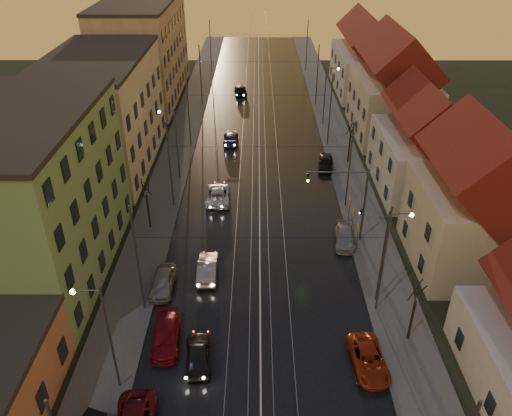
{
  "coord_description": "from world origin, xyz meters",
  "views": [
    {
      "loc": [
        -0.24,
        -18.91,
        25.69
      ],
      "look_at": [
        -0.34,
        18.53,
        3.09
      ],
      "focal_mm": 35.0,
      "sensor_mm": 36.0,
      "label": 1
    }
  ],
  "objects_px": {
    "traffic_light_mast": "(354,196)",
    "driving_car_1": "(207,268)",
    "street_lamp_2": "(173,137)",
    "parked_left_3": "(163,282)",
    "parked_right_2": "(326,163)",
    "street_lamp_1": "(388,249)",
    "driving_car_0": "(198,354)",
    "driving_car_2": "(218,194)",
    "parked_right_1": "(345,237)",
    "street_lamp_0": "(103,329)",
    "parked_left_2": "(166,336)",
    "driving_car_4": "(241,90)",
    "street_lamp_3": "(327,90)",
    "driving_car_3": "(231,138)",
    "parked_right_0": "(368,359)"
  },
  "relations": [
    {
      "from": "street_lamp_1",
      "to": "driving_car_0",
      "type": "distance_m",
      "value": 15.09
    },
    {
      "from": "street_lamp_2",
      "to": "driving_car_1",
      "type": "bearing_deg",
      "value": -74.02
    },
    {
      "from": "driving_car_1",
      "to": "parked_right_1",
      "type": "height_order",
      "value": "driving_car_1"
    },
    {
      "from": "driving_car_1",
      "to": "parked_left_3",
      "type": "distance_m",
      "value": 3.75
    },
    {
      "from": "parked_right_1",
      "to": "driving_car_4",
      "type": "bearing_deg",
      "value": 110.85
    },
    {
      "from": "parked_left_2",
      "to": "parked_right_2",
      "type": "bearing_deg",
      "value": 57.74
    },
    {
      "from": "driving_car_1",
      "to": "parked_right_1",
      "type": "bearing_deg",
      "value": -160.19
    },
    {
      "from": "driving_car_2",
      "to": "parked_right_1",
      "type": "bearing_deg",
      "value": 144.93
    },
    {
      "from": "street_lamp_1",
      "to": "street_lamp_3",
      "type": "relative_size",
      "value": 1.0
    },
    {
      "from": "traffic_light_mast",
      "to": "driving_car_0",
      "type": "distance_m",
      "value": 18.89
    },
    {
      "from": "street_lamp_1",
      "to": "driving_car_3",
      "type": "bearing_deg",
      "value": 113.2
    },
    {
      "from": "traffic_light_mast",
      "to": "street_lamp_2",
      "type": "bearing_deg",
      "value": 144.93
    },
    {
      "from": "traffic_light_mast",
      "to": "parked_left_2",
      "type": "relative_size",
      "value": 1.6
    },
    {
      "from": "street_lamp_3",
      "to": "parked_left_3",
      "type": "xyz_separation_m",
      "value": [
        -16.7,
        -34.65,
        -4.17
      ]
    },
    {
      "from": "street_lamp_2",
      "to": "traffic_light_mast",
      "type": "distance_m",
      "value": 20.89
    },
    {
      "from": "street_lamp_1",
      "to": "driving_car_1",
      "type": "relative_size",
      "value": 1.85
    },
    {
      "from": "street_lamp_1",
      "to": "parked_right_2",
      "type": "distance_m",
      "value": 23.0
    },
    {
      "from": "street_lamp_1",
      "to": "traffic_light_mast",
      "type": "bearing_deg",
      "value": 97.91
    },
    {
      "from": "driving_car_1",
      "to": "parked_left_2",
      "type": "relative_size",
      "value": 0.96
    },
    {
      "from": "driving_car_3",
      "to": "street_lamp_3",
      "type": "bearing_deg",
      "value": -153.93
    },
    {
      "from": "traffic_light_mast",
      "to": "driving_car_1",
      "type": "relative_size",
      "value": 1.66
    },
    {
      "from": "street_lamp_2",
      "to": "parked_right_2",
      "type": "relative_size",
      "value": 1.96
    },
    {
      "from": "parked_left_3",
      "to": "parked_right_2",
      "type": "height_order",
      "value": "parked_left_3"
    },
    {
      "from": "driving_car_1",
      "to": "parked_right_1",
      "type": "relative_size",
      "value": 1.03
    },
    {
      "from": "driving_car_1",
      "to": "parked_left_2",
      "type": "xyz_separation_m",
      "value": [
        -2.22,
        -7.4,
        -0.06
      ]
    },
    {
      "from": "traffic_light_mast",
      "to": "driving_car_0",
      "type": "relative_size",
      "value": 1.81
    },
    {
      "from": "driving_car_3",
      "to": "parked_right_1",
      "type": "height_order",
      "value": "driving_car_3"
    },
    {
      "from": "driving_car_2",
      "to": "parked_right_1",
      "type": "distance_m",
      "value": 14.02
    },
    {
      "from": "traffic_light_mast",
      "to": "driving_car_1",
      "type": "distance_m",
      "value": 13.77
    },
    {
      "from": "driving_car_2",
      "to": "parked_right_2",
      "type": "distance_m",
      "value": 13.94
    },
    {
      "from": "driving_car_0",
      "to": "driving_car_3",
      "type": "relative_size",
      "value": 0.9
    },
    {
      "from": "parked_left_2",
      "to": "street_lamp_2",
      "type": "bearing_deg",
      "value": 91.5
    },
    {
      "from": "street_lamp_3",
      "to": "parked_left_2",
      "type": "bearing_deg",
      "value": -111.09
    },
    {
      "from": "driving_car_3",
      "to": "parked_right_1",
      "type": "relative_size",
      "value": 1.06
    },
    {
      "from": "street_lamp_2",
      "to": "parked_left_3",
      "type": "bearing_deg",
      "value": -85.39
    },
    {
      "from": "street_lamp_0",
      "to": "parked_right_0",
      "type": "bearing_deg",
      "value": 5.9
    },
    {
      "from": "street_lamp_2",
      "to": "driving_car_4",
      "type": "xyz_separation_m",
      "value": [
        6.22,
        28.81,
        -4.11
      ]
    },
    {
      "from": "street_lamp_0",
      "to": "parked_left_2",
      "type": "distance_m",
      "value": 6.17
    },
    {
      "from": "street_lamp_2",
      "to": "parked_right_2",
      "type": "xyz_separation_m",
      "value": [
        16.7,
        2.56,
        -4.19
      ]
    },
    {
      "from": "traffic_light_mast",
      "to": "driving_car_0",
      "type": "xyz_separation_m",
      "value": [
        -12.09,
        -13.97,
        -3.92
      ]
    },
    {
      "from": "street_lamp_1",
      "to": "parked_right_1",
      "type": "xyz_separation_m",
      "value": [
        -1.53,
        7.65,
        -4.28
      ]
    },
    {
      "from": "parked_left_3",
      "to": "driving_car_0",
      "type": "bearing_deg",
      "value": -62.52
    },
    {
      "from": "parked_right_2",
      "to": "street_lamp_0",
      "type": "bearing_deg",
      "value": -111.49
    },
    {
      "from": "street_lamp_1",
      "to": "street_lamp_3",
      "type": "bearing_deg",
      "value": 90.0
    },
    {
      "from": "driving_car_0",
      "to": "parked_right_1",
      "type": "height_order",
      "value": "driving_car_0"
    },
    {
      "from": "parked_left_2",
      "to": "parked_right_2",
      "type": "relative_size",
      "value": 1.11
    },
    {
      "from": "parked_left_2",
      "to": "traffic_light_mast",
      "type": "bearing_deg",
      "value": 35.85
    },
    {
      "from": "street_lamp_2",
      "to": "driving_car_1",
      "type": "distance_m",
      "value": 18.13
    },
    {
      "from": "driving_car_1",
      "to": "parked_left_3",
      "type": "xyz_separation_m",
      "value": [
        -3.35,
        -1.69,
        -0.0
      ]
    },
    {
      "from": "traffic_light_mast",
      "to": "parked_right_1",
      "type": "xyz_separation_m",
      "value": [
        -0.42,
        -0.35,
        -3.99
      ]
    }
  ]
}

